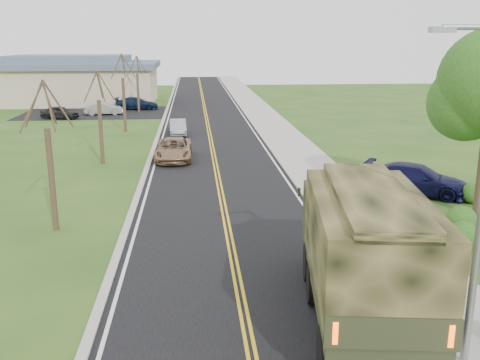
{
  "coord_description": "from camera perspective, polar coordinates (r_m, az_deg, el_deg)",
  "views": [
    {
      "loc": [
        -1.32,
        -11.21,
        7.58
      ],
      "look_at": [
        0.6,
        10.5,
        1.8
      ],
      "focal_mm": 40.0,
      "sensor_mm": 36.0,
      "label": 1
    }
  ],
  "objects": [
    {
      "name": "bare_tree_d",
      "position": [
        57.71,
        -10.84,
        9.59
      ],
      "size": [
        1.88,
        2.2,
        5.91
      ],
      "color": "#38281C",
      "rests_on": "ground"
    },
    {
      "name": "lot_car_silver",
      "position": [
        56.91,
        -14.33,
        7.39
      ],
      "size": [
        3.99,
        1.75,
        1.27
      ],
      "primitive_type": "imported",
      "rotation": [
        0.0,
        0.0,
        1.68
      ],
      "color": "#A8A9AD",
      "rests_on": "ground"
    },
    {
      "name": "suv_champagne",
      "position": [
        34.67,
        -7.09,
        3.27
      ],
      "size": [
        2.32,
        4.95,
        1.37
      ],
      "primitive_type": "imported",
      "rotation": [
        0.0,
        0.0,
        -0.01
      ],
      "color": "#907151",
      "rests_on": "ground"
    },
    {
      "name": "bare_tree_b",
      "position": [
        34.08,
        -14.67,
        5.75
      ],
      "size": [
        1.83,
        2.14,
        5.73
      ],
      "color": "#38281C",
      "rests_on": "ground"
    },
    {
      "name": "lot_car_navy",
      "position": [
        60.41,
        -10.96,
        8.02
      ],
      "size": [
        4.7,
        2.02,
        1.35
      ],
      "primitive_type": "imported",
      "rotation": [
        0.0,
        0.0,
        1.54
      ],
      "color": "black",
      "rests_on": "ground"
    },
    {
      "name": "lot_car_dark",
      "position": [
        55.19,
        -18.68,
        6.84
      ],
      "size": [
        3.96,
        2.6,
        1.25
      ],
      "primitive_type": "imported",
      "rotation": [
        0.0,
        0.0,
        1.24
      ],
      "color": "black",
      "rests_on": "ground"
    },
    {
      "name": "pickup_navy",
      "position": [
        28.2,
        18.28,
        0.07
      ],
      "size": [
        5.49,
        4.5,
        1.5
      ],
      "primitive_type": "imported",
      "rotation": [
        0.0,
        0.0,
        1.02
      ],
      "color": "black",
      "rests_on": "ground"
    },
    {
      "name": "street_light",
      "position": [
        12.77,
        24.26,
        -0.75
      ],
      "size": [
        1.65,
        0.22,
        8.0
      ],
      "color": "gray",
      "rests_on": "ground"
    },
    {
      "name": "curb_right",
      "position": [
        52.04,
        1.04,
        6.54
      ],
      "size": [
        0.3,
        120.0,
        0.12
      ],
      "primitive_type": "cube",
      "color": "#9E998E",
      "rests_on": "ground"
    },
    {
      "name": "commercial_building",
      "position": [
        68.94,
        -17.6,
        10.1
      ],
      "size": [
        25.5,
        21.5,
        5.65
      ],
      "color": "tan",
      "rests_on": "ground"
    },
    {
      "name": "sidewalk_right",
      "position": [
        52.26,
        2.96,
        6.55
      ],
      "size": [
        3.2,
        120.0,
        0.1
      ],
      "primitive_type": "cube",
      "color": "#9E998E",
      "rests_on": "ground"
    },
    {
      "name": "sedan_silver",
      "position": [
        43.91,
        -6.64,
        5.62
      ],
      "size": [
        1.49,
        3.76,
        1.22
      ],
      "primitive_type": "imported",
      "rotation": [
        0.0,
        0.0,
        0.05
      ],
      "color": "#A1A1A5",
      "rests_on": "ground"
    },
    {
      "name": "bare_tree_c",
      "position": [
        45.82,
        -12.29,
        8.5
      ],
      "size": [
        2.04,
        2.39,
        6.42
      ],
      "color": "#38281C",
      "rests_on": "ground"
    },
    {
      "name": "military_truck",
      "position": [
        14.83,
        12.99,
        -6.59
      ],
      "size": [
        3.79,
        8.18,
        3.93
      ],
      "rotation": [
        0.0,
        0.0,
        -0.14
      ],
      "color": "black",
      "rests_on": "ground"
    },
    {
      "name": "curb_left",
      "position": [
        51.84,
        -8.18,
        6.35
      ],
      "size": [
        0.3,
        120.0,
        0.1
      ],
      "primitive_type": "cube",
      "color": "#9E998E",
      "rests_on": "ground"
    },
    {
      "name": "road",
      "position": [
        51.78,
        -3.56,
        6.41
      ],
      "size": [
        8.0,
        120.0,
        0.01
      ],
      "primitive_type": "cube",
      "color": "black",
      "rests_on": "ground"
    },
    {
      "name": "bare_tree_a",
      "position": [
        22.51,
        -19.55,
        1.27
      ],
      "size": [
        1.93,
        2.26,
        6.08
      ],
      "color": "#38281C",
      "rests_on": "ground"
    }
  ]
}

